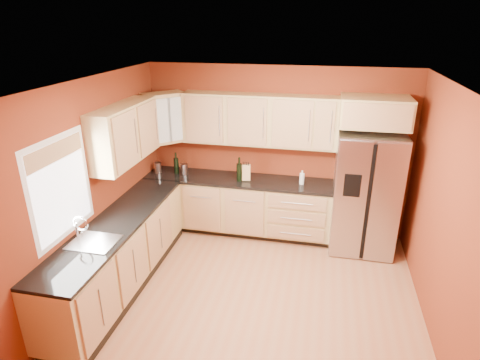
% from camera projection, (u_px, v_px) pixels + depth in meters
% --- Properties ---
extents(floor, '(4.00, 4.00, 0.00)m').
position_uv_depth(floor, '(252.00, 302.00, 4.89)').
color(floor, '#A96541').
rests_on(floor, ground).
extents(ceiling, '(4.00, 4.00, 0.00)m').
position_uv_depth(ceiling, '(254.00, 87.00, 3.92)').
color(ceiling, white).
rests_on(ceiling, wall_back).
extents(wall_back, '(4.00, 0.04, 2.60)m').
position_uv_depth(wall_back, '(276.00, 151.00, 6.22)').
color(wall_back, maroon).
rests_on(wall_back, floor).
extents(wall_front, '(4.00, 0.04, 2.60)m').
position_uv_depth(wall_front, '(197.00, 338.00, 2.59)').
color(wall_front, maroon).
rests_on(wall_front, floor).
extents(wall_left, '(0.04, 4.00, 2.60)m').
position_uv_depth(wall_left, '(89.00, 191.00, 4.80)').
color(wall_left, maroon).
rests_on(wall_left, floor).
extents(wall_right, '(0.04, 4.00, 2.60)m').
position_uv_depth(wall_right, '(449.00, 225.00, 4.01)').
color(wall_right, maroon).
rests_on(wall_right, floor).
extents(base_cabinets_back, '(2.90, 0.60, 0.88)m').
position_uv_depth(base_cabinets_back, '(238.00, 206.00, 6.38)').
color(base_cabinets_back, tan).
rests_on(base_cabinets_back, floor).
extents(base_cabinets_left, '(0.60, 2.80, 0.88)m').
position_uv_depth(base_cabinets_left, '(120.00, 255.00, 5.06)').
color(base_cabinets_left, tan).
rests_on(base_cabinets_left, floor).
extents(countertop_back, '(2.90, 0.62, 0.04)m').
position_uv_depth(countertop_back, '(238.00, 180.00, 6.19)').
color(countertop_back, black).
rests_on(countertop_back, base_cabinets_back).
extents(countertop_left, '(0.62, 2.80, 0.04)m').
position_uv_depth(countertop_left, '(116.00, 223.00, 4.89)').
color(countertop_left, black).
rests_on(countertop_left, base_cabinets_left).
extents(upper_cabinets_back, '(2.30, 0.33, 0.75)m').
position_uv_depth(upper_cabinets_back, '(259.00, 120.00, 5.92)').
color(upper_cabinets_back, tan).
rests_on(upper_cabinets_back, wall_back).
extents(upper_cabinets_left, '(0.33, 1.35, 0.75)m').
position_uv_depth(upper_cabinets_left, '(125.00, 133.00, 5.22)').
color(upper_cabinets_left, tan).
rests_on(upper_cabinets_left, wall_left).
extents(corner_upper_cabinet, '(0.67, 0.67, 0.75)m').
position_uv_depth(corner_upper_cabinet, '(165.00, 118.00, 6.05)').
color(corner_upper_cabinet, tan).
rests_on(corner_upper_cabinet, wall_back).
extents(over_fridge_cabinet, '(0.92, 0.60, 0.40)m').
position_uv_depth(over_fridge_cabinet, '(375.00, 112.00, 5.40)').
color(over_fridge_cabinet, tan).
rests_on(over_fridge_cabinet, wall_back).
extents(refrigerator, '(0.90, 0.75, 1.78)m').
position_uv_depth(refrigerator, '(365.00, 193.00, 5.77)').
color(refrigerator, '#B0B0B5').
rests_on(refrigerator, floor).
extents(window, '(0.03, 0.90, 1.00)m').
position_uv_depth(window, '(61.00, 188.00, 4.25)').
color(window, white).
rests_on(window, wall_left).
extents(sink_faucet, '(0.50, 0.42, 0.30)m').
position_uv_depth(sink_faucet, '(92.00, 231.00, 4.37)').
color(sink_faucet, silver).
rests_on(sink_faucet, countertop_left).
extents(canister_left, '(0.14, 0.14, 0.17)m').
position_uv_depth(canister_left, '(158.00, 168.00, 6.39)').
color(canister_left, '#B0B0B5').
rests_on(canister_left, countertop_back).
extents(canister_right, '(0.14, 0.14, 0.18)m').
position_uv_depth(canister_right, '(184.00, 169.00, 6.32)').
color(canister_right, '#B0B0B5').
rests_on(canister_right, countertop_back).
extents(wine_bottle_a, '(0.08, 0.08, 0.35)m').
position_uv_depth(wine_bottle_a, '(176.00, 163.00, 6.34)').
color(wine_bottle_a, black).
rests_on(wine_bottle_a, countertop_back).
extents(wine_bottle_b, '(0.11, 0.11, 0.37)m').
position_uv_depth(wine_bottle_b, '(239.00, 169.00, 6.04)').
color(wine_bottle_b, black).
rests_on(wine_bottle_b, countertop_back).
extents(knife_block, '(0.14, 0.13, 0.24)m').
position_uv_depth(knife_block, '(246.00, 172.00, 6.09)').
color(knife_block, tan).
rests_on(knife_block, countertop_back).
extents(soap_dispenser, '(0.07, 0.07, 0.21)m').
position_uv_depth(soap_dispenser, '(302.00, 177.00, 5.95)').
color(soap_dispenser, white).
rests_on(soap_dispenser, countertop_back).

